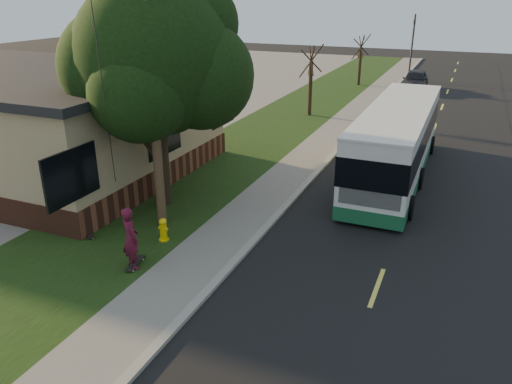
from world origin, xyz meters
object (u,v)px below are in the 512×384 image
(utility_pole, at_px, (152,86))
(skateboarder, at_px, (131,238))
(fire_hydrant, at_px, (163,230))
(dumpster, at_px, (144,131))
(bare_tree_far, at_px, (360,61))
(distant_car, at_px, (415,80))
(leafy_tree, at_px, (157,60))
(bare_tree_near, at_px, (311,81))
(skateboard_main, at_px, (135,263))
(traffic_signal, at_px, (412,43))
(transit_bus, at_px, (397,140))
(skateboard_spare, at_px, (88,234))

(utility_pole, distance_m, skateboarder, 4.63)
(fire_hydrant, relative_size, dumpster, 0.42)
(bare_tree_far, relative_size, distant_car, 0.88)
(dumpster, bearing_deg, distant_car, 63.09)
(leafy_tree, bearing_deg, bare_tree_near, 87.50)
(fire_hydrant, distance_m, skateboarder, 1.81)
(skateboard_main, relative_size, dumpster, 0.53)
(leafy_tree, bearing_deg, bare_tree_far, 87.55)
(bare_tree_far, bearing_deg, traffic_signal, 48.81)
(transit_bus, height_order, skateboard_spare, transit_bus)
(utility_pole, relative_size, skateboard_main, 9.65)
(bare_tree_near, xyz_separation_m, dumpster, (-5.70, -9.46, -1.38))
(bare_tree_near, bearing_deg, bare_tree_far, 87.61)
(dumpster, bearing_deg, utility_pole, -52.02)
(skateboard_spare, xyz_separation_m, distant_car, (6.48, 30.30, 0.66))
(fire_hydrant, distance_m, leafy_tree, 5.65)
(leafy_tree, height_order, distant_car, leafy_tree)
(leafy_tree, distance_m, dumpster, 8.91)
(utility_pole, relative_size, skateboarder, 5.01)
(bare_tree_far, bearing_deg, distant_car, -4.78)
(traffic_signal, xyz_separation_m, skateboard_main, (-3.00, -35.63, -3.03))
(bare_tree_far, height_order, skateboard_spare, bare_tree_far)
(fire_hydrant, xyz_separation_m, distant_car, (4.10, 29.62, 0.35))
(utility_pole, bearing_deg, fire_hydrant, -54.62)
(utility_pole, height_order, skateboard_spare, utility_pole)
(utility_pole, bearing_deg, skateboarder, -73.48)
(dumpster, bearing_deg, bare_tree_far, 73.88)
(skateboarder, distance_m, skateboard_spare, 2.83)
(bare_tree_far, height_order, skateboard_main, bare_tree_far)
(fire_hydrant, distance_m, traffic_signal, 34.25)
(fire_hydrant, height_order, traffic_signal, traffic_signal)
(utility_pole, height_order, skateboard_main, utility_pole)
(traffic_signal, height_order, skateboarder, traffic_signal)
(utility_pole, relative_size, dumpster, 5.15)
(traffic_signal, bearing_deg, dumpster, -110.86)
(leafy_tree, height_order, traffic_signal, leafy_tree)
(skateboard_spare, bearing_deg, distant_car, 77.92)
(traffic_signal, relative_size, transit_bus, 0.50)
(skateboard_spare, bearing_deg, utility_pole, 44.81)
(bare_tree_far, xyz_separation_m, distant_car, (4.50, -0.38, -1.22))
(bare_tree_near, height_order, bare_tree_far, bare_tree_near)
(skateboard_main, distance_m, distant_car, 31.51)
(transit_bus, height_order, dumpster, transit_bus)
(bare_tree_far, bearing_deg, bare_tree_near, -92.39)
(transit_bus, bearing_deg, skateboarder, -117.84)
(bare_tree_near, height_order, traffic_signal, traffic_signal)
(utility_pole, distance_m, transit_bus, 10.51)
(traffic_signal, bearing_deg, skateboard_main, -94.81)
(traffic_signal, height_order, dumpster, traffic_signal)
(transit_bus, bearing_deg, utility_pole, -129.20)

